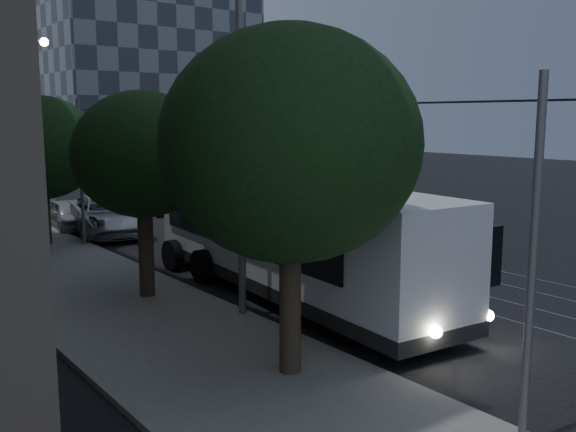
# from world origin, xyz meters

# --- Properties ---
(ground) EXTENTS (120.00, 120.00, 0.00)m
(ground) POSITION_xyz_m (0.00, 0.00, 0.00)
(ground) COLOR black
(ground) RESTS_ON ground
(tram_rails) EXTENTS (4.52, 90.00, 0.02)m
(tram_rails) POSITION_xyz_m (2.50, 20.00, 0.01)
(tram_rails) COLOR gray
(tram_rails) RESTS_ON ground
(overhead_wires) EXTENTS (2.23, 90.00, 6.00)m
(overhead_wires) POSITION_xyz_m (-4.97, 20.00, 3.47)
(overhead_wires) COLOR black
(overhead_wires) RESTS_ON ground
(building_distant_right) EXTENTS (22.00, 18.00, 24.00)m
(building_distant_right) POSITION_xyz_m (18.00, 55.00, 12.00)
(building_distant_right) COLOR #3B404B
(building_distant_right) RESTS_ON ground
(trolleybus) EXTENTS (3.80, 13.30, 5.63)m
(trolleybus) POSITION_xyz_m (-2.91, -0.34, 1.82)
(trolleybus) COLOR silver
(trolleybus) RESTS_ON ground
(pickup_silver) EXTENTS (3.96, 6.77, 1.77)m
(pickup_silver) POSITION_xyz_m (-3.35, 12.45, 0.89)
(pickup_silver) COLOR #B0B2B8
(pickup_silver) RESTS_ON ground
(car_white_a) EXTENTS (2.00, 4.23, 1.40)m
(car_white_a) POSITION_xyz_m (-4.30, 14.75, 0.70)
(car_white_a) COLOR #B8B8BD
(car_white_a) RESTS_ON ground
(car_white_b) EXTENTS (2.42, 5.36, 1.52)m
(car_white_b) POSITION_xyz_m (-3.85, 23.89, 0.76)
(car_white_b) COLOR silver
(car_white_b) RESTS_ON ground
(car_white_c) EXTENTS (2.87, 4.17, 1.30)m
(car_white_c) POSITION_xyz_m (-3.44, 27.96, 0.65)
(car_white_c) COLOR silver
(car_white_c) RESTS_ON ground
(car_white_d) EXTENTS (1.66, 3.73, 1.25)m
(car_white_d) POSITION_xyz_m (-2.70, 34.31, 0.62)
(car_white_d) COLOR silver
(car_white_d) RESTS_ON ground
(tree_0) EXTENTS (5.13, 5.13, 7.09)m
(tree_0) POSITION_xyz_m (-6.61, -5.51, 4.76)
(tree_0) COLOR black
(tree_0) RESTS_ON ground
(tree_1) EXTENTS (3.99, 3.99, 6.05)m
(tree_1) POSITION_xyz_m (-6.50, 1.48, 4.23)
(tree_1) COLOR black
(tree_1) RESTS_ON ground
(tree_2) EXTENTS (4.62, 4.62, 6.15)m
(tree_2) POSITION_xyz_m (-6.50, 11.05, 4.06)
(tree_2) COLOR black
(tree_2) RESTS_ON ground
(streetlamp_near) EXTENTS (2.30, 0.44, 9.44)m
(streetlamp_near) POSITION_xyz_m (-4.79, -1.59, 5.72)
(streetlamp_near) COLOR slate
(streetlamp_near) RESTS_ON ground
(streetlamp_far) EXTENTS (2.32, 0.44, 9.51)m
(streetlamp_far) POSITION_xyz_m (-5.39, 18.75, 5.76)
(streetlamp_far) COLOR slate
(streetlamp_far) RESTS_ON ground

